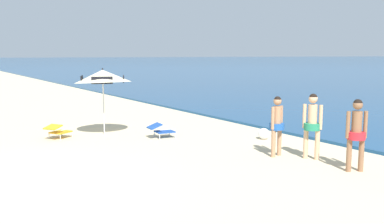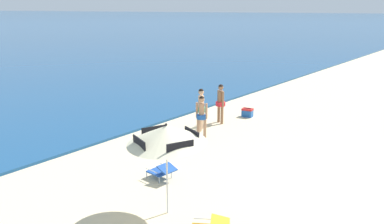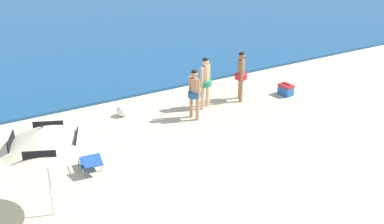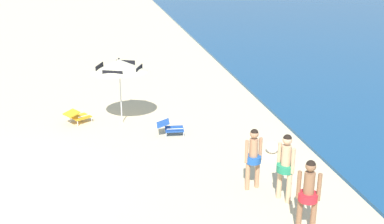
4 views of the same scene
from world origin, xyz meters
name	(u,v)px [view 2 (image 2 of 4)]	position (x,y,z in m)	size (l,w,h in m)	color
ground_plane	(378,194)	(0.00, 0.00, 0.00)	(800.00, 800.00, 0.00)	beige
beach_umbrella_striped_main	(166,135)	(-4.36, 3.90, 2.06)	(1.99, 1.96, 2.34)	silver
lounge_chair_under_umbrella	(162,171)	(-2.93, 5.38, 0.28)	(0.64, 0.92, 0.50)	#1E4799
person_standing_near_shore	(221,101)	(3.19, 7.37, 1.01)	(0.43, 0.47, 1.75)	#8C6042
person_standing_beside	(202,114)	(1.06, 6.84, 0.96)	(0.41, 0.49, 1.67)	tan
person_wading_in	(201,106)	(1.80, 7.41, 1.02)	(0.48, 0.43, 1.77)	#D8A87F
cooler_box	(247,113)	(4.85, 6.93, 0.20)	(0.43, 0.55, 0.43)	#1E56A8
beach_ball	(143,138)	(-0.89, 8.14, 0.19)	(0.37, 0.37, 0.37)	white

